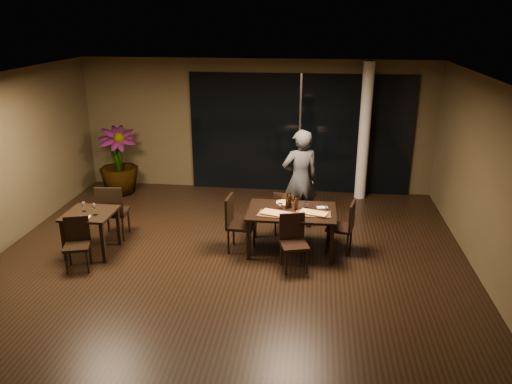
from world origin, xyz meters
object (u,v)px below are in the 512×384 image
(side_table, at_px, (90,219))
(chair_side_far, at_px, (112,209))
(chair_main_near, at_px, (293,239))
(bottle_a, at_px, (287,201))
(chair_main_far, at_px, (285,211))
(bottle_c, at_px, (290,200))
(main_table, at_px, (292,214))
(chair_main_left, at_px, (236,221))
(bottle_b, at_px, (296,202))
(chair_main_right, at_px, (345,224))
(diner, at_px, (300,180))
(chair_side_near, at_px, (77,240))
(potted_plant, at_px, (118,161))

(side_table, bearing_deg, chair_side_far, 75.58)
(chair_main_near, bearing_deg, bottle_a, 85.38)
(chair_main_far, xyz_separation_m, bottle_c, (0.10, -0.49, 0.41))
(main_table, xyz_separation_m, chair_side_far, (-3.25, 0.08, -0.09))
(chair_main_left, relative_size, bottle_b, 3.38)
(chair_main_far, distance_m, chair_main_near, 1.24)
(main_table, relative_size, chair_main_right, 1.63)
(diner, height_order, bottle_c, diner)
(chair_main_left, bearing_deg, bottle_b, -79.38)
(chair_main_left, bearing_deg, chair_side_far, 90.22)
(side_table, distance_m, chair_main_left, 2.49)
(chair_side_near, height_order, bottle_b, bottle_b)
(chair_main_left, bearing_deg, chair_main_far, -44.31)
(bottle_a, bearing_deg, chair_main_right, -1.36)
(chair_main_left, distance_m, diner, 1.60)
(potted_plant, height_order, bottle_a, potted_plant)
(bottle_c, bearing_deg, chair_main_far, 101.94)
(potted_plant, bearing_deg, side_table, -77.41)
(bottle_a, xyz_separation_m, bottle_c, (0.04, 0.04, -0.00))
(chair_main_far, distance_m, chair_side_near, 3.65)
(chair_main_far, relative_size, potted_plant, 0.56)
(chair_main_right, xyz_separation_m, chair_side_near, (-4.32, -1.09, -0.04))
(side_table, relative_size, bottle_a, 2.79)
(diner, height_order, bottle_a, diner)
(chair_main_far, bearing_deg, chair_side_near, 42.37)
(chair_main_far, distance_m, chair_main_right, 1.19)
(chair_main_near, height_order, chair_side_far, chair_side_far)
(main_table, relative_size, chair_side_near, 1.76)
(chair_side_far, bearing_deg, bottle_c, 175.09)
(side_table, distance_m, bottle_c, 3.43)
(side_table, relative_size, chair_main_left, 0.81)
(chair_side_far, distance_m, bottle_b, 3.34)
(chair_main_near, bearing_deg, diner, 72.42)
(chair_side_far, xyz_separation_m, bottle_b, (3.33, -0.06, 0.32))
(chair_main_far, height_order, chair_main_near, chair_main_near)
(bottle_b, bearing_deg, chair_main_far, 110.03)
(chair_main_right, distance_m, diner, 1.35)
(chair_main_near, height_order, chair_main_left, chair_main_left)
(diner, bearing_deg, bottle_b, 68.14)
(main_table, distance_m, potted_plant, 4.76)
(side_table, xyz_separation_m, chair_side_near, (-0.01, -0.52, -0.15))
(main_table, height_order, chair_side_near, chair_side_near)
(chair_side_far, xyz_separation_m, potted_plant, (-0.81, 2.40, 0.19))
(chair_side_near, relative_size, bottle_c, 3.02)
(chair_main_right, height_order, bottle_a, bottle_a)
(side_table, height_order, chair_main_left, chair_main_left)
(potted_plant, bearing_deg, chair_main_near, -36.74)
(potted_plant, bearing_deg, bottle_c, -30.22)
(bottle_b, xyz_separation_m, bottle_c, (-0.11, 0.11, -0.01))
(side_table, xyz_separation_m, bottle_b, (3.48, 0.52, 0.27))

